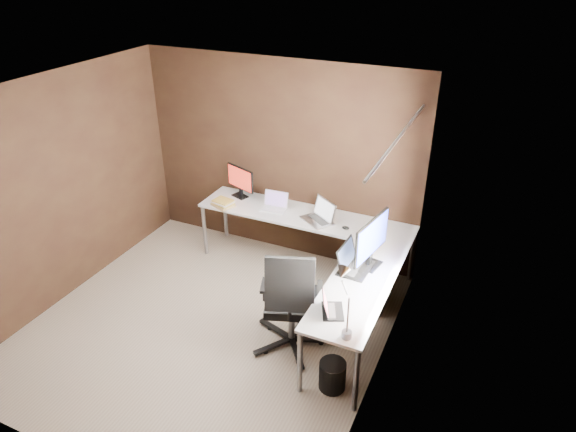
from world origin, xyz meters
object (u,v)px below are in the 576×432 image
object	(u,v)px
drawer_pedestal	(370,279)
desk_lamp	(344,293)
laptop_white	(275,205)
wastebasket	(332,375)
monitor_left	(240,180)
monitor_right	(372,240)
book_stack	(223,203)
laptop_silver	(320,216)
laptop_black_small	(330,308)
office_chair	(291,318)
laptop_black_big	(352,263)

from	to	relation	value
drawer_pedestal	desk_lamp	xyz separation A→B (m)	(0.14, -1.44, 0.83)
laptop_white	wastebasket	world-z (taller)	laptop_white
monitor_left	monitor_right	world-z (taller)	monitor_right
book_stack	monitor_right	bearing A→B (deg)	-14.47
laptop_silver	laptop_black_small	distance (m)	1.70
office_chair	wastebasket	xyz separation A→B (m)	(0.57, -0.36, -0.20)
laptop_white	laptop_black_small	bearing A→B (deg)	-53.66
drawer_pedestal	desk_lamp	distance (m)	1.66
laptop_white	laptop_silver	bearing A→B (deg)	-8.31
laptop_black_big	wastebasket	size ratio (longest dim) A/B	1.46
drawer_pedestal	wastebasket	bearing A→B (deg)	-87.34
laptop_silver	desk_lamp	bearing A→B (deg)	-28.59
desk_lamp	laptop_white	bearing A→B (deg)	139.06
drawer_pedestal	desk_lamp	world-z (taller)	desk_lamp
monitor_right	laptop_white	size ratio (longest dim) A/B	2.04
laptop_black_big	desk_lamp	bearing A→B (deg)	-164.23
laptop_silver	office_chair	xyz separation A→B (m)	(0.23, -1.34, -0.44)
book_stack	office_chair	bearing A→B (deg)	-39.09
laptop_silver	laptop_black_big	distance (m)	1.04
monitor_left	laptop_black_small	bearing A→B (deg)	-22.46
office_chair	laptop_black_small	bearing A→B (deg)	-43.05
laptop_silver	office_chair	bearing A→B (deg)	-45.53
laptop_black_small	desk_lamp	size ratio (longest dim) A/B	0.51
book_stack	wastebasket	bearing A→B (deg)	-37.19
laptop_black_big	office_chair	xyz separation A→B (m)	(-0.43, -0.54, -0.45)
office_chair	drawer_pedestal	bearing A→B (deg)	44.69
laptop_silver	wastebasket	world-z (taller)	laptop_silver
drawer_pedestal	office_chair	distance (m)	1.16
laptop_white	drawer_pedestal	bearing A→B (deg)	-17.81
wastebasket	laptop_silver	bearing A→B (deg)	115.40
laptop_black_small	office_chair	distance (m)	0.67
desk_lamp	laptop_black_big	bearing A→B (deg)	112.10
laptop_silver	desk_lamp	size ratio (longest dim) A/B	0.73
monitor_left	monitor_right	xyz separation A→B (m)	(1.97, -0.86, 0.07)
monitor_left	laptop_black_big	bearing A→B (deg)	-7.88
drawer_pedestal	monitor_left	bearing A→B (deg)	165.65
laptop_black_small	office_chair	size ratio (longest dim) A/B	0.28
office_chair	wastebasket	distance (m)	0.70
laptop_black_big	book_stack	world-z (taller)	laptop_black_big
monitor_left	wastebasket	size ratio (longest dim) A/B	1.54
monitor_left	book_stack	distance (m)	0.39
monitor_right	laptop_black_big	bearing A→B (deg)	140.45
monitor_left	book_stack	world-z (taller)	monitor_left
laptop_white	book_stack	size ratio (longest dim) A/B	1.01
laptop_black_small	laptop_black_big	bearing A→B (deg)	-21.05
monitor_left	monitor_right	bearing A→B (deg)	-3.21
monitor_right	drawer_pedestal	bearing A→B (deg)	20.88
book_stack	wastebasket	xyz separation A→B (m)	(2.04, -1.54, -0.63)
laptop_silver	monitor_left	bearing A→B (deg)	-154.52
laptop_black_big	wastebasket	distance (m)	1.11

